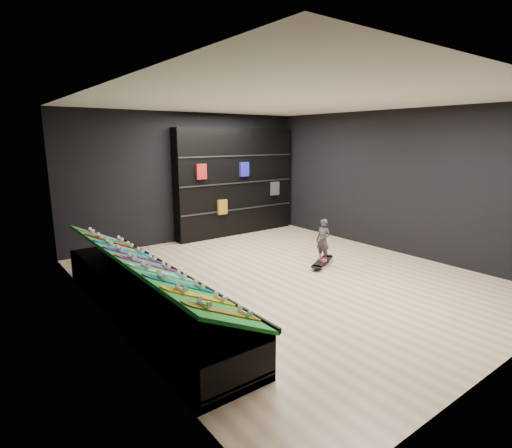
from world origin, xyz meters
TOP-DOWN VIEW (x-y plane):
  - floor at (0.00, 0.00)m, footprint 6.00×7.00m
  - ceiling at (0.00, 0.00)m, footprint 6.00×7.00m
  - wall_back at (0.00, 3.50)m, footprint 6.00×0.02m
  - wall_left at (-3.00, 0.00)m, footprint 0.02×7.00m
  - wall_right at (3.00, 0.00)m, footprint 0.02×7.00m
  - display_rack at (-2.55, 0.00)m, footprint 0.90×4.50m
  - turf_ramp at (-2.50, 0.00)m, footprint 0.92×4.50m
  - back_shelving at (1.21, 3.32)m, footprint 3.31×0.39m
  - floor_skateboard at (1.04, 0.11)m, footprint 0.97×0.64m
  - child at (1.04, 0.11)m, footprint 0.15×0.20m
  - display_board_0 at (-2.49, -1.90)m, footprint 0.93×0.22m
  - display_board_1 at (-2.49, -1.42)m, footprint 0.93×0.22m
  - display_board_2 at (-2.49, -0.95)m, footprint 0.93×0.22m
  - display_board_3 at (-2.49, -0.48)m, footprint 0.93×0.22m
  - display_board_4 at (-2.49, 0.00)m, footprint 0.93×0.22m
  - display_board_5 at (-2.49, 0.48)m, footprint 0.93×0.22m
  - display_board_6 at (-2.49, 0.95)m, footprint 0.93×0.22m
  - display_board_7 at (-2.49, 1.42)m, footprint 0.93×0.22m
  - display_board_8 at (-2.49, 1.90)m, footprint 0.93×0.22m

SIDE VIEW (x-z plane):
  - floor at x=0.00m, z-range -0.01..0.01m
  - floor_skateboard at x=1.04m, z-range 0.00..0.09m
  - display_rack at x=-2.55m, z-range 0.00..0.50m
  - child at x=1.04m, z-range 0.09..0.58m
  - turf_ramp at x=-2.50m, z-range 0.48..0.94m
  - display_board_0 at x=-2.49m, z-range 0.49..0.99m
  - display_board_1 at x=-2.49m, z-range 0.49..0.99m
  - display_board_2 at x=-2.49m, z-range 0.49..0.99m
  - display_board_3 at x=-2.49m, z-range 0.49..0.99m
  - display_board_4 at x=-2.49m, z-range 0.49..0.99m
  - display_board_5 at x=-2.49m, z-range 0.49..0.99m
  - display_board_6 at x=-2.49m, z-range 0.49..0.99m
  - display_board_7 at x=-2.49m, z-range 0.49..0.99m
  - display_board_8 at x=-2.49m, z-range 0.49..0.99m
  - back_shelving at x=1.21m, z-range 0.00..2.65m
  - wall_back at x=0.00m, z-range 0.00..3.00m
  - wall_left at x=-3.00m, z-range 0.00..3.00m
  - wall_right at x=3.00m, z-range 0.00..3.00m
  - ceiling at x=0.00m, z-range 3.00..3.00m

